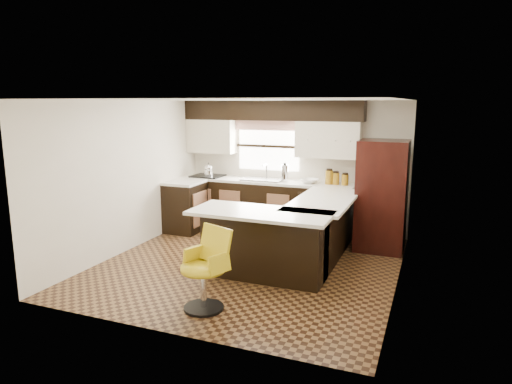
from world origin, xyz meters
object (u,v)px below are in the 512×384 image
at_px(peninsula_long, 320,231).
at_px(bar_chair, 203,270).
at_px(peninsula_return, 265,245).
at_px(refrigerator, 382,196).

relative_size(peninsula_long, bar_chair, 2.04).
relative_size(peninsula_long, peninsula_return, 1.18).
distance_m(peninsula_return, bar_chair, 1.25).
xyz_separation_m(peninsula_return, bar_chair, (-0.30, -1.21, 0.03)).
height_order(peninsula_return, refrigerator, refrigerator).
height_order(refrigerator, bar_chair, refrigerator).
height_order(peninsula_long, refrigerator, refrigerator).
bearing_deg(bar_chair, refrigerator, 83.78).
xyz_separation_m(refrigerator, bar_chair, (-1.62, -3.05, -0.41)).
relative_size(peninsula_long, refrigerator, 1.09).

